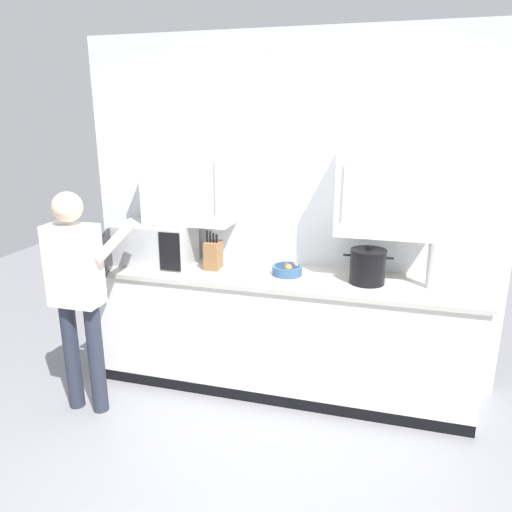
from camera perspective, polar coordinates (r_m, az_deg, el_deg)
name	(u,v)px	position (r m, az deg, el deg)	size (l,w,h in m)	color
ground_plane	(245,454)	(3.34, -1.36, -22.25)	(9.64, 9.64, 0.00)	gray
back_wall_tiled	(287,206)	(3.79, 3.65, 5.92)	(3.28, 0.44, 2.68)	silver
counter_unit	(276,332)	(3.79, 2.41, -8.92)	(2.92, 0.63, 0.93)	white
microwave_oven	(151,244)	(3.96, -12.23, 1.44)	(0.61, 0.77, 0.32)	#B7BABF
fruit_bowl	(288,269)	(3.62, 3.74, -1.56)	(0.23, 0.23, 0.10)	#335684
thermos_flask	(432,266)	(3.52, 20.06, -1.07)	(0.07, 0.07, 0.32)	#B7BABF
stock_pot	(368,266)	(3.50, 13.03, -1.19)	(0.35, 0.25, 0.28)	black
knife_block	(213,255)	(3.75, -5.06, 0.14)	(0.11, 0.15, 0.31)	brown
person_figure	(77,286)	(3.54, -20.39, -3.29)	(0.50, 0.52, 1.60)	#282D3D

